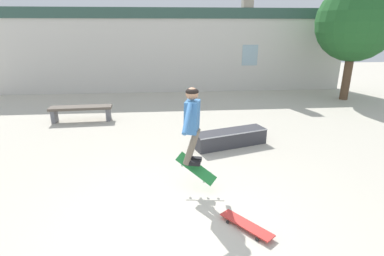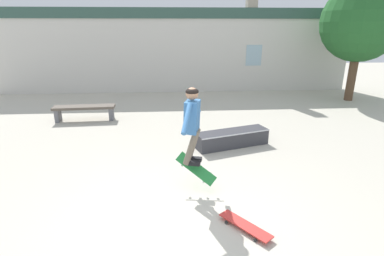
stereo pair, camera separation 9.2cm
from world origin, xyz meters
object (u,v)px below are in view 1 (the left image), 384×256
Objects in this scene: skateboard_resting at (246,225)px; skater at (192,120)px; skate_ledge at (230,138)px; skateboard_flipping at (196,169)px; tree_right at (356,22)px; park_bench at (81,110)px.

skater is at bearing 172.77° from skateboard_resting.
skate_ledge is 3.29m from skateboard_resting.
skate_ledge reaches higher than skateboard_resting.
skateboard_flipping is at bearing 170.08° from skateboard_resting.
skateboard_flipping is 0.90× the size of skateboard_resting.
tree_right is 3.30× the size of skater.
park_bench is at bearing 139.97° from skater.
skateboard_flipping is (3.18, -4.51, 0.07)m from park_bench.
tree_right is at bearing 8.75° from park_bench.
skate_ledge is at bearing 76.55° from skater.
park_bench is 2.61× the size of skateboard_flipping.
skateboard_resting is (3.82, -5.71, -0.28)m from park_bench.
skater is 1.86× the size of skateboard_flipping.
park_bench is 5.58m from skater.
tree_right is 5.51× the size of skateboard_resting.
tree_right is at bearing 103.99° from skateboard_resting.
park_bench reaches higher than skate_ledge.
park_bench is at bearing -168.06° from tree_right.
park_bench is at bearing 157.75° from skateboard_flipping.
skateboard_flipping is 1.40m from skateboard_resting.
park_bench is 5.52m from skateboard_flipping.
tree_right is 2.35× the size of park_bench.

